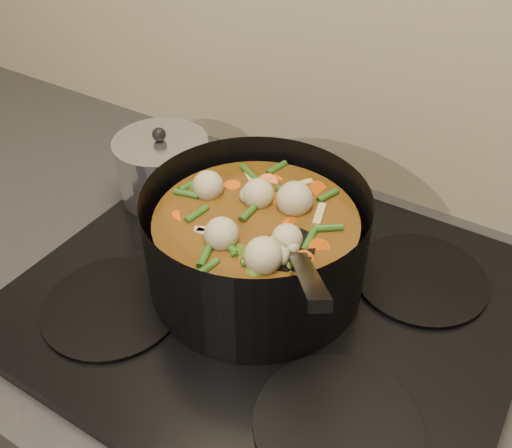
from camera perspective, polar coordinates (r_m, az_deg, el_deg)
The scene contains 3 objects.
stovetop at distance 0.77m, azimuth 1.43°, elevation -7.38°, with size 0.62×0.54×0.03m.
stockpot at distance 0.73m, azimuth 0.03°, elevation -1.99°, with size 0.37×0.37×0.21m.
saucepan at distance 0.92m, azimuth -9.28°, elevation 5.60°, with size 0.15×0.15×0.12m.
Camera 1 is at (0.26, 1.47, 1.48)m, focal length 40.00 mm.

